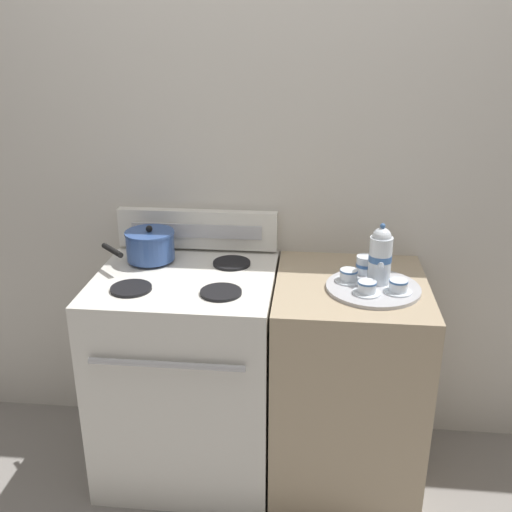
{
  "coord_description": "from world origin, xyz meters",
  "views": [
    {
      "loc": [
        0.2,
        -2.13,
        1.84
      ],
      "look_at": [
        -0.02,
        0.05,
        0.97
      ],
      "focal_mm": 42.0,
      "sensor_mm": 36.0,
      "label": 1
    }
  ],
  "objects_px": {
    "teapot": "(380,255)",
    "teacup_left": "(398,286)",
    "teacup_front": "(349,276)",
    "creamer_jug": "(365,265)",
    "serving_tray": "(373,288)",
    "saucepan": "(150,245)",
    "teacup_right": "(367,288)",
    "stove": "(189,373)"
  },
  "relations": [
    {
      "from": "teacup_left",
      "to": "teapot",
      "type": "bearing_deg",
      "value": 127.86
    },
    {
      "from": "teacup_front",
      "to": "creamer_jug",
      "type": "relative_size",
      "value": 1.45
    },
    {
      "from": "teacup_front",
      "to": "teapot",
      "type": "bearing_deg",
      "value": 0.66
    },
    {
      "from": "stove",
      "to": "serving_tray",
      "type": "distance_m",
      "value": 0.86
    },
    {
      "from": "stove",
      "to": "serving_tray",
      "type": "xyz_separation_m",
      "value": [
        0.73,
        -0.05,
        0.45
      ]
    },
    {
      "from": "stove",
      "to": "teacup_right",
      "type": "xyz_separation_m",
      "value": [
        0.7,
        -0.12,
        0.48
      ]
    },
    {
      "from": "teapot",
      "to": "teacup_right",
      "type": "xyz_separation_m",
      "value": [
        -0.05,
        -0.11,
        -0.09
      ]
    },
    {
      "from": "serving_tray",
      "to": "teacup_left",
      "type": "distance_m",
      "value": 0.1
    },
    {
      "from": "creamer_jug",
      "to": "saucepan",
      "type": "bearing_deg",
      "value": 175.65
    },
    {
      "from": "teapot",
      "to": "teacup_left",
      "type": "relative_size",
      "value": 2.27
    },
    {
      "from": "serving_tray",
      "to": "creamer_jug",
      "type": "xyz_separation_m",
      "value": [
        -0.02,
        0.12,
        0.04
      ]
    },
    {
      "from": "serving_tray",
      "to": "stove",
      "type": "bearing_deg",
      "value": 176.17
    },
    {
      "from": "stove",
      "to": "saucepan",
      "type": "relative_size",
      "value": 3.2
    },
    {
      "from": "stove",
      "to": "serving_tray",
      "type": "height_order",
      "value": "serving_tray"
    },
    {
      "from": "teacup_left",
      "to": "stove",
      "type": "bearing_deg",
      "value": 173.57
    },
    {
      "from": "serving_tray",
      "to": "teacup_right",
      "type": "xyz_separation_m",
      "value": [
        -0.03,
        -0.07,
        0.03
      ]
    },
    {
      "from": "saucepan",
      "to": "serving_tray",
      "type": "height_order",
      "value": "saucepan"
    },
    {
      "from": "serving_tray",
      "to": "teacup_right",
      "type": "relative_size",
      "value": 3.4
    },
    {
      "from": "teapot",
      "to": "teacup_front",
      "type": "height_order",
      "value": "teapot"
    },
    {
      "from": "saucepan",
      "to": "teacup_left",
      "type": "distance_m",
      "value": 1.02
    },
    {
      "from": "stove",
      "to": "serving_tray",
      "type": "bearing_deg",
      "value": -3.83
    },
    {
      "from": "stove",
      "to": "teacup_front",
      "type": "distance_m",
      "value": 0.8
    },
    {
      "from": "serving_tray",
      "to": "teapot",
      "type": "xyz_separation_m",
      "value": [
        0.02,
        0.04,
        0.12
      ]
    },
    {
      "from": "stove",
      "to": "teacup_front",
      "type": "xyz_separation_m",
      "value": [
        0.64,
        -0.01,
        0.48
      ]
    },
    {
      "from": "serving_tray",
      "to": "teacup_right",
      "type": "distance_m",
      "value": 0.08
    },
    {
      "from": "serving_tray",
      "to": "creamer_jug",
      "type": "distance_m",
      "value": 0.13
    },
    {
      "from": "teacup_front",
      "to": "creamer_jug",
      "type": "bearing_deg",
      "value": 52.53
    },
    {
      "from": "teacup_left",
      "to": "teacup_right",
      "type": "relative_size",
      "value": 1.0
    },
    {
      "from": "teacup_right",
      "to": "creamer_jug",
      "type": "relative_size",
      "value": 1.45
    },
    {
      "from": "saucepan",
      "to": "teacup_right",
      "type": "relative_size",
      "value": 2.72
    },
    {
      "from": "saucepan",
      "to": "serving_tray",
      "type": "relative_size",
      "value": 0.8
    },
    {
      "from": "creamer_jug",
      "to": "serving_tray",
      "type": "bearing_deg",
      "value": -79.0
    },
    {
      "from": "stove",
      "to": "teacup_left",
      "type": "height_order",
      "value": "teacup_left"
    },
    {
      "from": "saucepan",
      "to": "creamer_jug",
      "type": "bearing_deg",
      "value": -4.35
    },
    {
      "from": "teapot",
      "to": "creamer_jug",
      "type": "bearing_deg",
      "value": 118.2
    },
    {
      "from": "creamer_jug",
      "to": "stove",
      "type": "bearing_deg",
      "value": -173.95
    },
    {
      "from": "saucepan",
      "to": "teacup_front",
      "type": "xyz_separation_m",
      "value": [
        0.82,
        -0.15,
        -0.04
      ]
    },
    {
      "from": "saucepan",
      "to": "stove",
      "type": "bearing_deg",
      "value": -39.54
    },
    {
      "from": "teacup_right",
      "to": "serving_tray",
      "type": "bearing_deg",
      "value": 66.04
    },
    {
      "from": "teacup_right",
      "to": "teacup_left",
      "type": "bearing_deg",
      "value": 11.58
    },
    {
      "from": "teapot",
      "to": "teacup_front",
      "type": "bearing_deg",
      "value": -179.34
    },
    {
      "from": "teacup_left",
      "to": "teacup_front",
      "type": "xyz_separation_m",
      "value": [
        -0.18,
        0.08,
        0.0
      ]
    }
  ]
}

